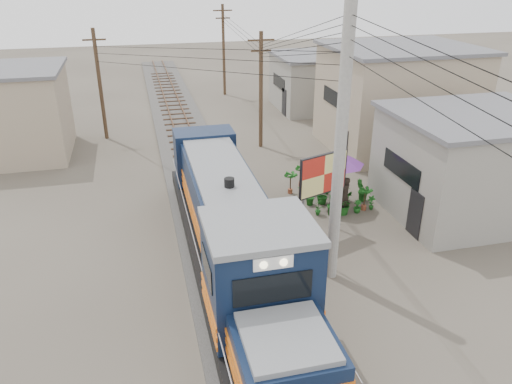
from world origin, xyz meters
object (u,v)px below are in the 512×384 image
object	(u,v)px
locomotive	(234,235)
vendor	(344,196)
market_umbrella	(338,158)
billboard	(323,176)

from	to	relation	value
locomotive	vendor	size ratio (longest dim) A/B	9.16
market_umbrella	vendor	world-z (taller)	market_umbrella
billboard	vendor	xyz separation A→B (m)	(1.76, 1.65, -1.82)
locomotive	market_umbrella	bearing A→B (deg)	39.18
market_umbrella	vendor	size ratio (longest dim) A/B	1.65
vendor	billboard	bearing A→B (deg)	13.46
locomotive	billboard	size ratio (longest dim) A/B	4.48
market_umbrella	billboard	bearing A→B (deg)	-123.58
vendor	locomotive	bearing A→B (deg)	3.39
billboard	vendor	world-z (taller)	billboard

